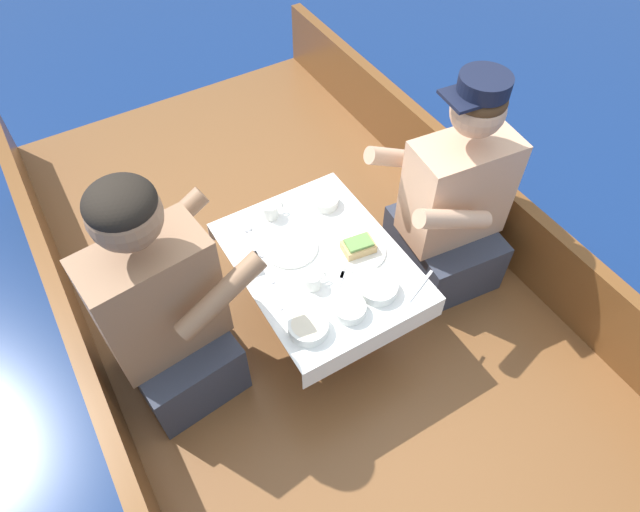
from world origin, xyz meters
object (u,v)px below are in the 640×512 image
at_px(coffee_cup_starboard, 271,210).
at_px(person_port, 163,311).
at_px(coffee_cup_port, 313,280).
at_px(person_starboard, 452,206).
at_px(sandwich, 359,246).

bearing_deg(coffee_cup_starboard, person_port, -156.07).
bearing_deg(coffee_cup_port, person_starboard, 3.83).
bearing_deg(sandwich, person_starboard, -0.68).
height_order(person_port, coffee_cup_starboard, person_port).
bearing_deg(person_starboard, person_port, 1.25).
relative_size(coffee_cup_port, coffee_cup_starboard, 0.99).
distance_m(person_starboard, coffee_cup_port, 0.68).
distance_m(person_starboard, sandwich, 0.45).
xyz_separation_m(person_port, sandwich, (0.74, -0.09, -0.00)).
distance_m(sandwich, coffee_cup_port, 0.24).
distance_m(person_port, coffee_cup_port, 0.53).
distance_m(person_starboard, coffee_cup_starboard, 0.73).
distance_m(coffee_cup_port, coffee_cup_starboard, 0.39).
bearing_deg(person_starboard, sandwich, 5.28).
bearing_deg(person_port, sandwich, -13.79).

